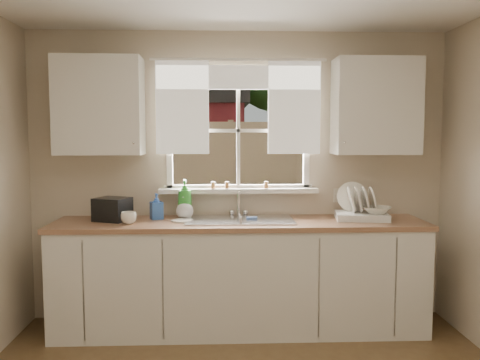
{
  "coord_description": "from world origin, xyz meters",
  "views": [
    {
      "loc": [
        -0.17,
        -2.43,
        1.62
      ],
      "look_at": [
        0.0,
        1.65,
        1.25
      ],
      "focal_mm": 38.0,
      "sensor_mm": 36.0,
      "label": 1
    }
  ],
  "objects_px": {
    "soap_bottle_a": "(185,199)",
    "black_appliance": "(112,209)",
    "dish_rack": "(361,210)",
    "cup": "(129,218)"
  },
  "relations": [
    {
      "from": "soap_bottle_a",
      "to": "black_appliance",
      "type": "distance_m",
      "value": 0.6
    },
    {
      "from": "dish_rack",
      "to": "cup",
      "type": "height_order",
      "value": "dish_rack"
    },
    {
      "from": "cup",
      "to": "black_appliance",
      "type": "distance_m",
      "value": 0.23
    },
    {
      "from": "soap_bottle_a",
      "to": "cup",
      "type": "xyz_separation_m",
      "value": [
        -0.43,
        -0.28,
        -0.12
      ]
    },
    {
      "from": "dish_rack",
      "to": "black_appliance",
      "type": "height_order",
      "value": "dish_rack"
    },
    {
      "from": "dish_rack",
      "to": "soap_bottle_a",
      "type": "relative_size",
      "value": 1.41
    },
    {
      "from": "black_appliance",
      "to": "cup",
      "type": "bearing_deg",
      "value": -22.05
    },
    {
      "from": "dish_rack",
      "to": "black_appliance",
      "type": "xyz_separation_m",
      "value": [
        -2.06,
        0.01,
        0.02
      ]
    },
    {
      "from": "dish_rack",
      "to": "soap_bottle_a",
      "type": "xyz_separation_m",
      "value": [
        -1.47,
        0.13,
        0.09
      ]
    },
    {
      "from": "soap_bottle_a",
      "to": "black_appliance",
      "type": "xyz_separation_m",
      "value": [
        -0.59,
        -0.12,
        -0.07
      ]
    }
  ]
}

